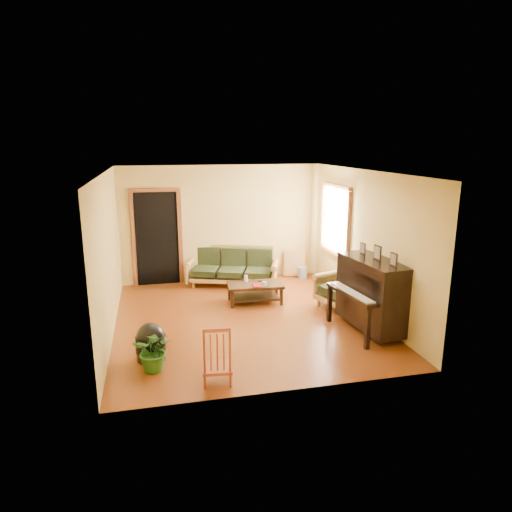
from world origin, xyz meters
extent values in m
plane|color=#5B250C|center=(0.00, 0.00, 0.00)|extent=(5.00, 5.00, 0.00)
cube|color=black|center=(-1.45, 2.48, 1.02)|extent=(1.08, 0.16, 2.05)
cube|color=white|center=(2.21, 1.30, 1.50)|extent=(0.12, 1.36, 1.46)
cube|color=#A5793C|center=(0.13, 2.02, 0.42)|extent=(2.12, 1.43, 0.84)
cube|color=black|center=(0.37, 0.81, 0.19)|extent=(1.10, 0.65, 0.39)
cube|color=#A5793C|center=(1.92, 0.12, 0.46)|extent=(1.12, 1.15, 0.92)
cube|color=black|center=(1.95, -0.97, 0.61)|extent=(0.98, 1.48, 1.23)
cylinder|color=black|center=(-1.64, -1.23, 0.21)|extent=(0.50, 0.50, 0.42)
cube|color=maroon|center=(-0.80, -2.08, 0.41)|extent=(0.43, 0.46, 0.82)
cube|color=#C78E42|center=(1.66, 2.34, 0.33)|extent=(0.50, 0.24, 0.65)
cylinder|color=#355A9F|center=(1.81, 2.19, 0.13)|extent=(0.27, 0.27, 0.26)
imported|color=#235618|center=(-1.59, -1.58, 0.30)|extent=(0.62, 0.56, 0.60)
imported|color=maroon|center=(0.29, 0.64, 0.40)|extent=(0.18, 0.23, 0.02)
cylinder|color=white|center=(0.22, 0.99, 0.45)|extent=(0.08, 0.08, 0.12)
cylinder|color=white|center=(0.53, 0.70, 0.42)|extent=(0.10, 0.10, 0.06)
cube|color=black|center=(0.52, 0.92, 0.40)|extent=(0.16, 0.09, 0.02)
camera|label=1|loc=(-1.52, -7.50, 3.07)|focal=32.00mm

